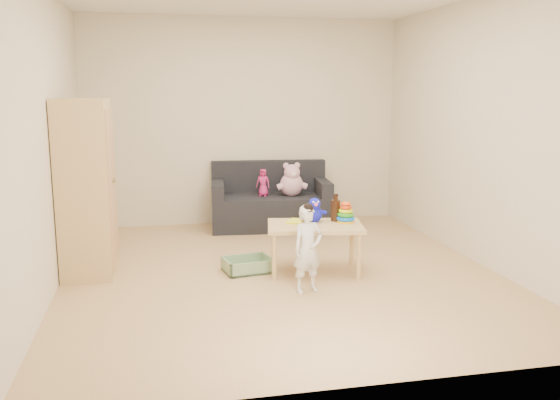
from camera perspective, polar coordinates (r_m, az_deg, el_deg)
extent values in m
plane|color=tan|center=(5.66, 0.03, -6.96)|extent=(4.50, 4.50, 0.00)
plane|color=beige|center=(7.63, -3.50, 7.51)|extent=(4.00, 0.00, 4.00)
plane|color=beige|center=(3.26, 8.26, 3.29)|extent=(4.00, 0.00, 4.00)
plane|color=beige|center=(5.37, -21.44, 5.51)|extent=(0.00, 4.50, 4.50)
plane|color=beige|center=(6.15, 18.70, 6.24)|extent=(0.00, 4.50, 4.50)
cube|color=tan|center=(5.85, -18.12, 1.27)|extent=(0.45, 0.90, 1.63)
cube|color=black|center=(7.41, -0.90, -1.11)|extent=(1.52, 0.86, 0.41)
cube|color=#DFCA7A|center=(5.62, 3.36, -4.66)|extent=(0.97, 0.71, 0.46)
imported|color=silver|center=(5.04, 2.70, -4.86)|extent=(0.31, 0.24, 0.73)
imported|color=#C7256F|center=(7.29, -1.64, 1.66)|extent=(0.20, 0.17, 0.33)
cylinder|color=#FEB60D|center=(5.66, 6.32, -2.06)|extent=(0.16, 0.16, 0.02)
cylinder|color=silver|center=(5.64, 6.34, -1.12)|extent=(0.02, 0.02, 0.19)
torus|color=blue|center=(5.66, 6.33, -1.78)|extent=(0.17, 0.17, 0.04)
torus|color=#299917|center=(5.65, 6.34, -1.40)|extent=(0.16, 0.16, 0.04)
torus|color=#DEEB0C|center=(5.64, 6.35, -1.04)|extent=(0.13, 0.13, 0.04)
torus|color=red|center=(5.64, 6.35, -0.69)|extent=(0.11, 0.11, 0.03)
torus|color=#FD4A0E|center=(5.63, 6.36, -0.36)|extent=(0.09, 0.09, 0.03)
cylinder|color=black|center=(5.70, 5.36, -1.01)|extent=(0.09, 0.09, 0.20)
cylinder|color=black|center=(5.68, 5.38, 0.15)|extent=(0.04, 0.04, 0.06)
cylinder|color=black|center=(5.68, 5.39, 0.49)|extent=(0.05, 0.05, 0.02)
cube|color=#F8FF1A|center=(5.63, 1.89, -2.09)|extent=(0.29, 0.29, 0.02)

